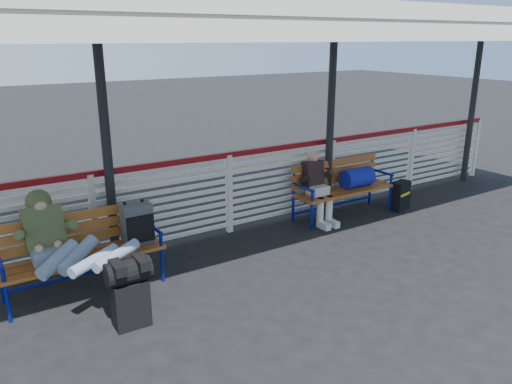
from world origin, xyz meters
TOP-DOWN VIEW (x-y plane):
  - ground at (0.00, 0.00)m, footprint 60.00×60.00m
  - fence at (0.00, 1.90)m, footprint 12.08×0.08m
  - canopy at (-0.00, 0.87)m, footprint 12.60×3.60m
  - luggage_stack at (-2.14, 0.18)m, footprint 0.45×0.26m
  - bench_left at (-2.11, 1.21)m, footprint 1.80×0.56m
  - bench_right at (2.04, 1.52)m, footprint 1.80×0.56m
  - traveler_man at (-2.48, 0.87)m, footprint 0.94×1.64m
  - companion_person at (1.38, 1.51)m, footprint 0.32×0.66m
  - suitcase_side at (2.98, 1.21)m, footprint 0.39×0.29m

SIDE VIEW (x-z plane):
  - ground at x=0.00m, z-range 0.00..0.00m
  - suitcase_side at x=2.98m, z-range 0.00..0.49m
  - luggage_stack at x=-2.14m, z-range 0.03..0.77m
  - bench_right at x=2.04m, z-range 0.12..1.04m
  - companion_person at x=1.38m, z-range 0.02..1.17m
  - bench_left at x=-2.11m, z-range 0.13..1.08m
  - fence at x=0.00m, z-range 0.04..1.28m
  - traveler_man at x=-2.48m, z-range 0.29..1.06m
  - canopy at x=0.00m, z-range 1.46..4.62m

